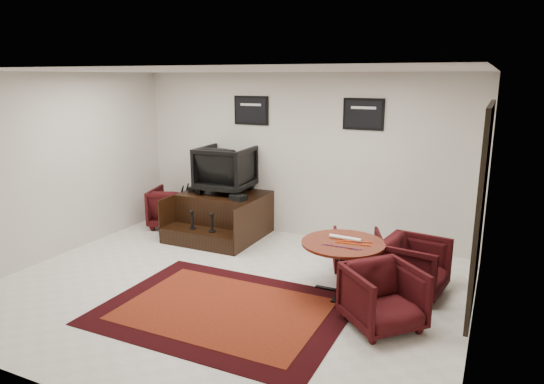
{
  "coord_description": "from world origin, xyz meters",
  "views": [
    {
      "loc": [
        3.09,
        -5.11,
        2.73
      ],
      "look_at": [
        0.25,
        0.9,
        1.14
      ],
      "focal_mm": 32.0,
      "sensor_mm": 36.0,
      "label": 1
    }
  ],
  "objects_px": {
    "armchair_side": "(174,205)",
    "table_chair_window": "(415,264)",
    "shine_chair": "(226,167)",
    "table_chair_corner": "(383,294)",
    "meeting_table": "(343,248)",
    "shine_podium": "(223,216)",
    "table_chair_back": "(357,249)"
  },
  "relations": [
    {
      "from": "meeting_table",
      "to": "table_chair_back",
      "type": "relative_size",
      "value": 1.59
    },
    {
      "from": "meeting_table",
      "to": "shine_podium",
      "type": "bearing_deg",
      "value": 152.19
    },
    {
      "from": "shine_podium",
      "to": "table_chair_window",
      "type": "height_order",
      "value": "table_chair_window"
    },
    {
      "from": "shine_chair",
      "to": "table_chair_corner",
      "type": "height_order",
      "value": "shine_chair"
    },
    {
      "from": "shine_podium",
      "to": "armchair_side",
      "type": "bearing_deg",
      "value": 177.77
    },
    {
      "from": "armchair_side",
      "to": "table_chair_back",
      "type": "xyz_separation_m",
      "value": [
        3.66,
        -0.65,
        -0.07
      ]
    },
    {
      "from": "shine_podium",
      "to": "table_chair_back",
      "type": "bearing_deg",
      "value": -13.27
    },
    {
      "from": "shine_podium",
      "to": "table_chair_corner",
      "type": "relative_size",
      "value": 1.92
    },
    {
      "from": "shine_chair",
      "to": "table_chair_window",
      "type": "distance_m",
      "value": 3.71
    },
    {
      "from": "shine_chair",
      "to": "meeting_table",
      "type": "relative_size",
      "value": 0.86
    },
    {
      "from": "armchair_side",
      "to": "meeting_table",
      "type": "height_order",
      "value": "armchair_side"
    },
    {
      "from": "meeting_table",
      "to": "shine_chair",
      "type": "bearing_deg",
      "value": 149.7
    },
    {
      "from": "armchair_side",
      "to": "table_chair_window",
      "type": "relative_size",
      "value": 1.03
    },
    {
      "from": "table_chair_back",
      "to": "table_chair_corner",
      "type": "height_order",
      "value": "table_chair_corner"
    },
    {
      "from": "meeting_table",
      "to": "table_chair_window",
      "type": "xyz_separation_m",
      "value": [
        0.84,
        0.41,
        -0.21
      ]
    },
    {
      "from": "shine_chair",
      "to": "table_chair_back",
      "type": "relative_size",
      "value": 1.36
    },
    {
      "from": "shine_chair",
      "to": "table_chair_corner",
      "type": "distance_m",
      "value": 4.02
    },
    {
      "from": "shine_podium",
      "to": "table_chair_window",
      "type": "xyz_separation_m",
      "value": [
        3.45,
        -0.97,
        0.05
      ]
    },
    {
      "from": "shine_podium",
      "to": "armchair_side",
      "type": "distance_m",
      "value": 1.07
    },
    {
      "from": "shine_chair",
      "to": "table_chair_back",
      "type": "bearing_deg",
      "value": 159.82
    },
    {
      "from": "meeting_table",
      "to": "table_chair_back",
      "type": "distance_m",
      "value": 0.81
    },
    {
      "from": "table_chair_window",
      "to": "meeting_table",
      "type": "bearing_deg",
      "value": 124.02
    },
    {
      "from": "table_chair_back",
      "to": "table_chair_corner",
      "type": "relative_size",
      "value": 0.86
    },
    {
      "from": "armchair_side",
      "to": "table_chair_window",
      "type": "xyz_separation_m",
      "value": [
        4.52,
        -1.01,
        -0.01
      ]
    },
    {
      "from": "table_chair_back",
      "to": "table_chair_window",
      "type": "relative_size",
      "value": 0.85
    },
    {
      "from": "shine_podium",
      "to": "meeting_table",
      "type": "bearing_deg",
      "value": -27.81
    },
    {
      "from": "meeting_table",
      "to": "table_chair_back",
      "type": "height_order",
      "value": "meeting_table"
    },
    {
      "from": "table_chair_back",
      "to": "table_chair_corner",
      "type": "bearing_deg",
      "value": 95.14
    },
    {
      "from": "armchair_side",
      "to": "meeting_table",
      "type": "xyz_separation_m",
      "value": [
        3.68,
        -1.42,
        0.2
      ]
    },
    {
      "from": "shine_chair",
      "to": "armchair_side",
      "type": "bearing_deg",
      "value": 1.83
    },
    {
      "from": "shine_chair",
      "to": "meeting_table",
      "type": "distance_m",
      "value": 3.08
    },
    {
      "from": "armchair_side",
      "to": "table_chair_corner",
      "type": "bearing_deg",
      "value": 138.8
    }
  ]
}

